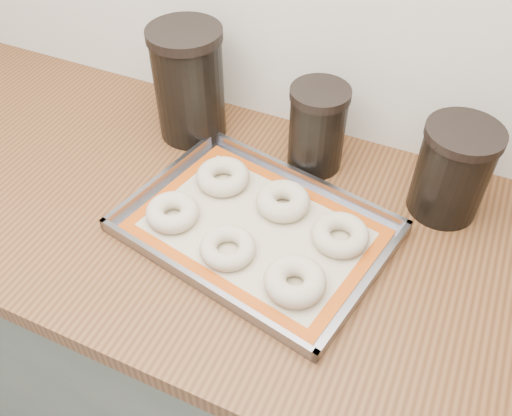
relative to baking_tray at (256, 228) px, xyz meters
The scene contains 13 objects.
cabinet 0.49m from the baking_tray, ahead, with size 3.00×0.65×0.86m, color slate.
countertop 0.10m from the baking_tray, ahead, with size 3.06×0.68×0.04m, color brown.
baking_tray is the anchor object (origin of this frame).
baking_mat 0.00m from the baking_tray, 91.43° to the left, with size 0.47×0.37×0.00m.
bagel_front_left 0.16m from the baking_tray, 165.31° to the right, with size 0.10×0.10×0.03m, color beige.
bagel_front_mid 0.08m from the baking_tray, 106.06° to the right, with size 0.10×0.10×0.03m, color beige.
bagel_front_right 0.15m from the baking_tray, 39.62° to the right, with size 0.10×0.10×0.04m, color beige.
bagel_back_left 0.14m from the baking_tray, 142.26° to the left, with size 0.10×0.10×0.04m, color beige.
bagel_back_mid 0.08m from the baking_tray, 71.66° to the left, with size 0.10×0.10×0.04m, color beige.
bagel_back_right 0.15m from the baking_tray, 13.77° to the left, with size 0.10×0.10×0.03m, color beige.
canister_left 0.35m from the baking_tray, 139.22° to the left, with size 0.15×0.15×0.24m.
canister_mid 0.24m from the baking_tray, 82.31° to the left, with size 0.12×0.12×0.18m.
canister_right 0.37m from the baking_tray, 34.55° to the left, with size 0.14×0.14×0.18m.
Camera 1 is at (0.18, 1.05, 1.64)m, focal length 38.00 mm.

